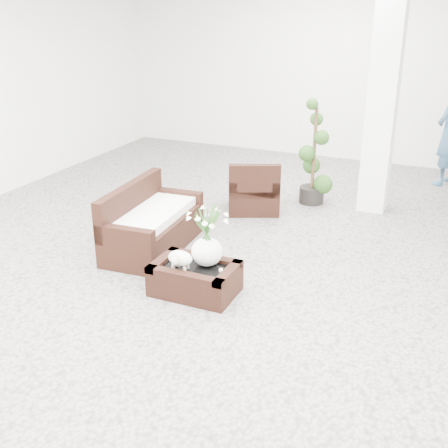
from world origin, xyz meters
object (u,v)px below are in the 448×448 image
at_px(armchair, 253,185).
at_px(loveseat, 153,218).
at_px(topiary, 314,153).
at_px(coffee_table, 195,280).

distance_m(armchair, loveseat, 1.95).
height_order(loveseat, topiary, topiary).
xyz_separation_m(loveseat, topiary, (1.39, 2.51, 0.39)).
height_order(coffee_table, topiary, topiary).
distance_m(coffee_table, armchair, 2.71).
xyz_separation_m(coffee_table, topiary, (0.37, 3.36, 0.65)).
bearing_deg(armchair, loveseat, 46.61).
bearing_deg(loveseat, armchair, -23.42).
distance_m(loveseat, topiary, 2.89).
distance_m(armchair, topiary, 1.07).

